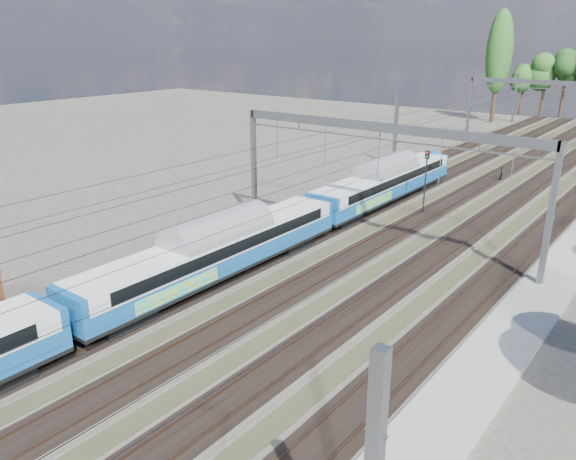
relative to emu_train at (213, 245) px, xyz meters
The scene contains 7 objects.
track_bed 27.39m from the emu_train, 80.51° to the left, with size 21.00×130.00×0.34m.
platform 16.79m from the emu_train, ahead, with size 3.00×70.00×0.30m, color gray.
catenary 35.12m from the emu_train, 82.05° to the left, with size 25.65×130.00×9.00m.
poplar 81.05m from the emu_train, 97.14° to the left, with size 4.40×4.40×19.04m.
emu_train is the anchor object (origin of this frame).
worker 37.55m from the emu_train, 81.47° to the left, with size 0.63×0.42×1.74m, color black.
signal_near 21.73m from the emu_train, 79.50° to the left, with size 0.38×0.35×5.56m.
Camera 1 is at (18.46, -4.20, 14.59)m, focal length 35.00 mm.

